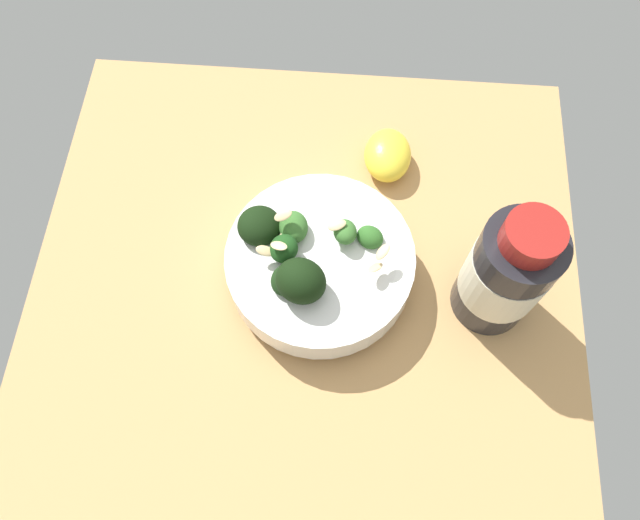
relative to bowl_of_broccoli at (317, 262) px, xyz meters
The scene contains 4 objects.
ground_plane 6.15cm from the bowl_of_broccoli, 40.14° to the right, with size 56.27×56.27×4.70cm, color tan.
bowl_of_broccoli is the anchor object (origin of this frame).
lemon_wedge 15.71cm from the bowl_of_broccoli, 154.75° to the left, with size 6.59×5.13×3.75cm, color yellow.
bottle_tall 17.78cm from the bowl_of_broccoli, 86.18° to the left, with size 7.49×7.49×15.94cm.
Camera 1 is at (22.62, 3.31, 58.07)cm, focal length 34.19 mm.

